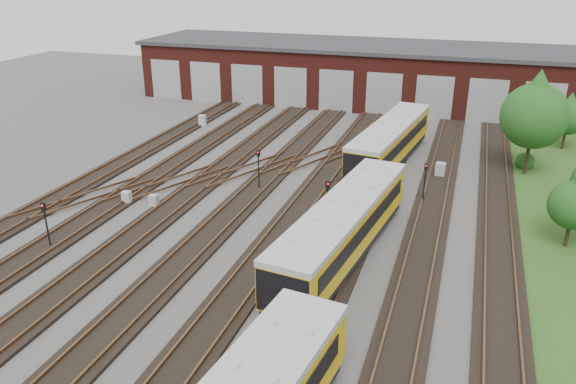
% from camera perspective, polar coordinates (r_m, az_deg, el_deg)
% --- Properties ---
extents(ground, '(120.00, 120.00, 0.00)m').
position_cam_1_polar(ground, '(29.53, -7.52, -8.01)').
color(ground, '#494643').
rests_on(ground, ground).
extents(track_network, '(30.40, 70.00, 0.33)m').
position_cam_1_polar(track_network, '(30.00, -7.34, -7.24)').
color(track_network, black).
rests_on(track_network, ground).
extents(maintenance_shed, '(51.00, 12.50, 6.35)m').
position_cam_1_polar(maintenance_shed, '(64.81, 7.96, 11.92)').
color(maintenance_shed, '#4D1813').
rests_on(maintenance_shed, ground).
extents(metro_train, '(4.46, 46.72, 3.00)m').
position_cam_1_polar(metro_train, '(29.62, 5.64, -3.72)').
color(metro_train, black).
rests_on(metro_train, ground).
extents(signal_mast_0, '(0.26, 0.24, 2.77)m').
position_cam_1_polar(signal_mast_0, '(33.45, -23.42, -2.54)').
color(signal_mast_0, black).
rests_on(signal_mast_0, ground).
extents(signal_mast_1, '(0.23, 0.22, 2.92)m').
position_cam_1_polar(signal_mast_1, '(38.64, -3.01, 2.78)').
color(signal_mast_1, black).
rests_on(signal_mast_1, ground).
extents(signal_mast_2, '(0.28, 0.27, 3.33)m').
position_cam_1_polar(signal_mast_2, '(32.26, 4.01, -0.89)').
color(signal_mast_2, black).
rests_on(signal_mast_2, ground).
extents(signal_mast_3, '(0.23, 0.22, 2.79)m').
position_cam_1_polar(signal_mast_3, '(37.53, 13.74, 1.38)').
color(signal_mast_3, black).
rests_on(signal_mast_3, ground).
extents(relay_cabinet_0, '(0.57, 0.49, 0.90)m').
position_cam_1_polar(relay_cabinet_0, '(37.27, -13.47, -0.95)').
color(relay_cabinet_0, '#AAACB0').
rests_on(relay_cabinet_0, ground).
extents(relay_cabinet_1, '(0.72, 0.62, 1.11)m').
position_cam_1_polar(relay_cabinet_1, '(55.02, -8.69, 7.16)').
color(relay_cabinet_1, '#AAACB0').
rests_on(relay_cabinet_1, ground).
extents(relay_cabinet_2, '(0.58, 0.50, 0.90)m').
position_cam_1_polar(relay_cabinet_2, '(38.27, -16.06, -0.60)').
color(relay_cabinet_2, '#AAACB0').
rests_on(relay_cabinet_2, ground).
extents(relay_cabinet_3, '(0.64, 0.57, 0.90)m').
position_cam_1_polar(relay_cabinet_3, '(40.39, 9.46, 1.23)').
color(relay_cabinet_3, '#AAACB0').
rests_on(relay_cabinet_3, ground).
extents(relay_cabinet_4, '(0.73, 0.63, 1.13)m').
position_cam_1_polar(relay_cabinet_4, '(42.84, 15.20, 2.16)').
color(relay_cabinet_4, '#AAACB0').
rests_on(relay_cabinet_4, ground).
extents(tree_0, '(4.75, 4.75, 7.86)m').
position_cam_1_polar(tree_0, '(44.35, 23.85, 7.78)').
color(tree_0, '#2E2114').
rests_on(tree_0, ground).
extents(tree_1, '(2.96, 2.96, 4.90)m').
position_cam_1_polar(tree_1, '(52.41, 26.63, 7.19)').
color(tree_1, '#2E2114').
rests_on(tree_1, ground).
extents(tree_3, '(2.72, 2.72, 4.50)m').
position_cam_1_polar(tree_3, '(34.15, 27.13, -0.67)').
color(tree_3, '#2E2114').
rests_on(tree_3, ground).
extents(bush_1, '(1.45, 1.45, 1.45)m').
position_cam_1_polar(bush_1, '(46.93, 22.98, 3.11)').
color(bush_1, '#1C4814').
rests_on(bush_1, ground).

